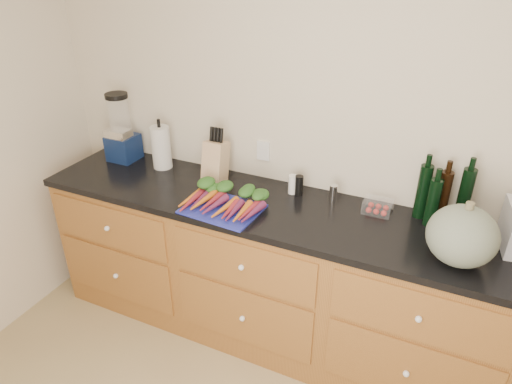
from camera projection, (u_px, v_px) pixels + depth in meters
The scene contains 14 objects.
wall_back at pixel (367, 137), 2.48m from camera, with size 4.10×0.05×2.60m, color beige.
cabinets at pixel (337, 294), 2.62m from camera, with size 3.60×0.64×0.90m.
countertop at pixel (344, 225), 2.40m from camera, with size 3.64×0.62×0.04m, color black.
cutting_board at pixel (222, 209), 2.49m from camera, with size 0.41×0.31×0.01m, color #232BA1.
carrots at pixel (226, 200), 2.51m from camera, with size 0.44×0.33×0.06m.
squash at pixel (462, 236), 2.02m from camera, with size 0.31×0.31×0.28m, color #5D6A59.
blender_appliance at pixel (121, 131), 3.00m from camera, with size 0.18×0.18×0.45m.
paper_towel at pixel (161, 147), 2.91m from camera, with size 0.12×0.12×0.28m, color silver.
knife_block at pixel (216, 162), 2.75m from camera, with size 0.12×0.12×0.25m, color tan.
grinder_salt at pixel (293, 184), 2.64m from camera, with size 0.05×0.05×0.11m, color white.
grinder_pepper at pixel (299, 185), 2.62m from camera, with size 0.05×0.05×0.12m, color black.
canister_chrome at pixel (333, 194), 2.55m from camera, with size 0.04×0.04×0.10m, color white.
tomato_box at pixel (378, 206), 2.46m from camera, with size 0.15×0.12×0.07m, color white.
bottles at pixel (441, 197), 2.33m from camera, with size 0.26×0.13×0.32m.
Camera 1 is at (0.43, -0.73, 2.21)m, focal length 32.00 mm.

